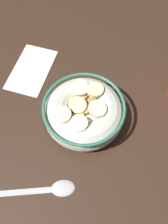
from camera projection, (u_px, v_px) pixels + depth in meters
ground_plane at (84, 121)px, 48.70cm from camera, size 118.44×118.44×2.00cm
cereal_bowl at (84, 112)px, 45.23cm from camera, size 15.48×15.48×6.12cm
spoon at (53, 189)px, 41.12cm from camera, size 6.82×14.67×0.80cm
folded_napkin at (31, 69)px, 53.44cm from camera, size 13.43×8.28×0.30cm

